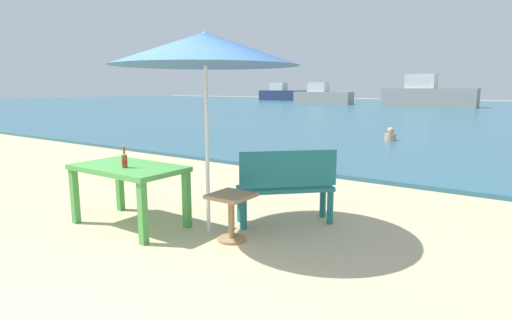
{
  "coord_description": "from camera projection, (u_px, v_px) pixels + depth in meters",
  "views": [
    {
      "loc": [
        3.01,
        -2.16,
        1.71
      ],
      "look_at": [
        -0.55,
        3.0,
        0.6
      ],
      "focal_mm": 29.07,
      "sensor_mm": 36.0,
      "label": 1
    }
  ],
  "objects": [
    {
      "name": "sea_water",
      "position": [
        489.0,
        112.0,
        28.04
      ],
      "size": [
        120.0,
        50.0,
        0.08
      ],
      "primitive_type": "cube",
      "color": "#2D6075",
      "rests_on": "ground_plane"
    },
    {
      "name": "bench_teal_center",
      "position": [
        286.0,
        183.0,
        5.12
      ],
      "size": [
        1.11,
        1.1,
        0.95
      ],
      "color": "#237275",
      "rests_on": "ground_plane"
    },
    {
      "name": "boat_sailboat",
      "position": [
        282.0,
        94.0,
        51.47
      ],
      "size": [
        5.94,
        1.62,
        2.16
      ],
      "color": "navy",
      "rests_on": "sea_water"
    },
    {
      "name": "boat_fishing_trawler",
      "position": [
        427.0,
        95.0,
        34.84
      ],
      "size": [
        7.48,
        2.04,
        2.72
      ],
      "color": "gray",
      "rests_on": "sea_water"
    },
    {
      "name": "side_table_wood",
      "position": [
        231.0,
        210.0,
        4.61
      ],
      "size": [
        0.44,
        0.44,
        0.54
      ],
      "color": "#9E7A51",
      "rests_on": "ground_plane"
    },
    {
      "name": "boat_cargo_ship",
      "position": [
        322.0,
        96.0,
        40.36
      ],
      "size": [
        5.74,
        1.57,
        2.09
      ],
      "color": "gray",
      "rests_on": "sea_water"
    },
    {
      "name": "picnic_table_green",
      "position": [
        129.0,
        174.0,
        5.08
      ],
      "size": [
        1.4,
        0.8,
        0.76
      ],
      "color": "#4C9E47",
      "rests_on": "ground_plane"
    },
    {
      "name": "patio_umbrella",
      "position": [
        205.0,
        49.0,
        4.56
      ],
      "size": [
        2.1,
        2.1,
        2.3
      ],
      "color": "silver",
      "rests_on": "ground_plane"
    },
    {
      "name": "swimmer_person",
      "position": [
        390.0,
        135.0,
        12.79
      ],
      "size": [
        0.34,
        0.34,
        0.41
      ],
      "color": "tan",
      "rests_on": "sea_water"
    },
    {
      "name": "ground_plane",
      "position": [
        117.0,
        279.0,
        3.73
      ],
      "size": [
        120.0,
        120.0,
        0.0
      ],
      "primitive_type": "plane",
      "color": "#C6B287"
    },
    {
      "name": "beer_bottle_amber",
      "position": [
        124.0,
        160.0,
        4.91
      ],
      "size": [
        0.07,
        0.07,
        0.26
      ],
      "color": "brown",
      "rests_on": "picnic_table_green"
    }
  ]
}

